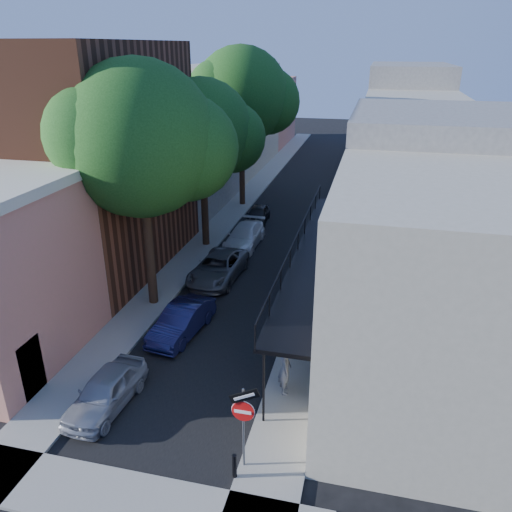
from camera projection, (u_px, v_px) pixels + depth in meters
The scene contains 18 objects.
ground at pixel (133, 474), 14.83m from camera, with size 160.00×160.00×0.00m, color black.
road_surface at pixel (295, 198), 41.70m from camera, with size 6.00×64.00×0.01m, color black.
sidewalk_left at pixel (249, 194), 42.54m from camera, with size 2.00×64.00×0.12m, color gray.
sidewalk_right at pixel (344, 200), 40.83m from camera, with size 2.00×64.00×0.12m, color gray.
sidewalk_cross at pixel (117, 500), 13.91m from camera, with size 12.00×2.00×0.12m, color gray.
buildings_left at pixel (182, 136), 40.67m from camera, with size 10.10×59.10×12.00m.
buildings_right at pixel (414, 151), 37.60m from camera, with size 9.80×55.00×10.00m.
sign_post at pixel (243, 414), 14.23m from camera, with size 0.89×0.17×2.99m.
bollard at pixel (234, 466), 14.43m from camera, with size 0.14×0.14×0.80m, color black.
oak_near at pixel (151, 142), 21.67m from camera, with size 7.48×6.80×11.42m.
oak_mid at pixel (209, 133), 29.14m from camera, with size 6.60×6.00×10.20m.
oak_far at pixel (248, 97), 36.76m from camera, with size 7.70×7.00×11.90m.
parked_car_a at pixel (106, 391), 17.35m from camera, with size 1.54×3.82×1.30m, color gray.
parked_car_b at pixel (182, 321), 21.73m from camera, with size 1.42×4.06×1.34m, color #141640.
parked_car_c at pixel (218, 268), 26.92m from camera, with size 2.27×4.92×1.37m, color #53555A.
parked_car_d at pixel (245, 236), 31.44m from camera, with size 1.88×4.61×1.34m, color white.
parked_car_e at pixel (258, 214), 35.69m from camera, with size 1.43×3.56×1.21m, color black.
pedestrian at pixel (285, 369), 17.80m from camera, with size 0.71×0.47×1.95m, color slate.
Camera 1 is at (6.14, -9.98, 11.74)m, focal length 35.00 mm.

